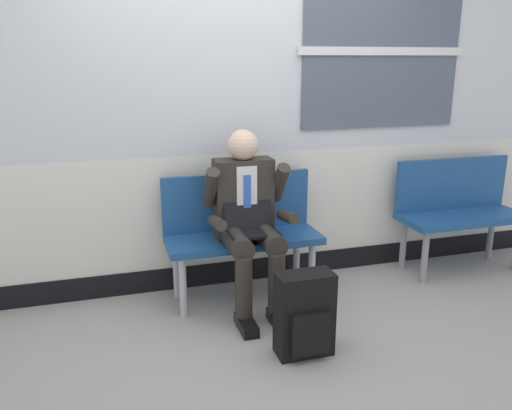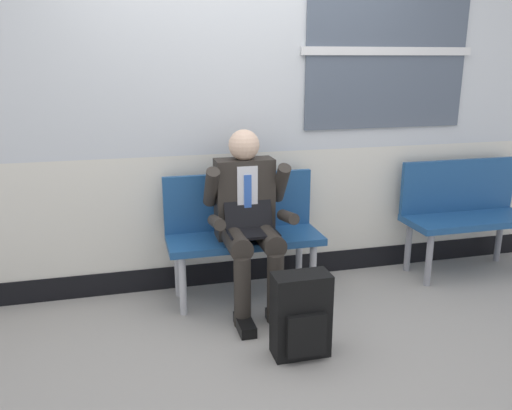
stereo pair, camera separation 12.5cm
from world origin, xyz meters
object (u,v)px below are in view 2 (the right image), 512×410
(bench_empty, at_px, (465,209))
(person_seated, at_px, (249,217))
(bench_with_person, at_px, (242,227))
(backpack, at_px, (301,316))

(bench_empty, bearing_deg, person_seated, -173.84)
(bench_with_person, xyz_separation_m, bench_empty, (1.83, 0.00, 0.00))
(bench_with_person, relative_size, person_seated, 0.89)
(person_seated, height_order, backpack, person_seated)
(backpack, bearing_deg, person_seated, 101.43)
(bench_with_person, bearing_deg, person_seated, -90.00)
(bench_empty, relative_size, person_seated, 0.84)
(bench_with_person, bearing_deg, backpack, -81.04)
(bench_with_person, bearing_deg, bench_empty, 0.02)
(person_seated, relative_size, backpack, 2.42)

